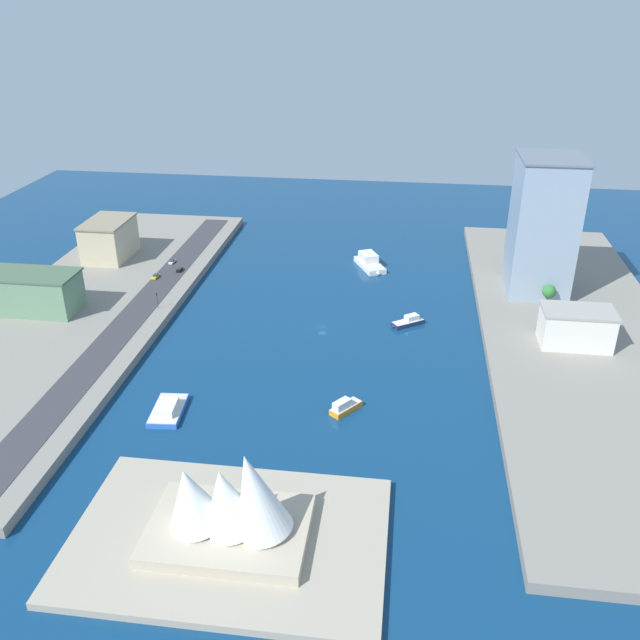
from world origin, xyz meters
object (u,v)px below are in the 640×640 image
Objects in this scene: catamaran_blue at (168,409)px; office_block_beige at (109,239)px; water_taxi_orange at (345,407)px; van_white at (172,262)px; terminal_long_green at (34,292)px; hotel_broad_white at (576,327)px; suv_black at (180,270)px; ferry_white_commuter at (369,262)px; traffic_light_waterfront at (157,298)px; tower_tall_glass at (543,226)px; patrol_launch_navy at (408,322)px; taxi_yellow_cab at (155,276)px; opera_landmark at (227,505)px.

office_block_beige is (67.76, -117.12, 10.75)m from catamaran_blue.
water_taxi_orange is 2.44× the size of van_white.
terminal_long_green is 203.32m from hotel_broad_white.
suv_black is (83.92, -95.39, 2.55)m from water_taxi_orange.
traffic_light_waterfront reaches higher than ferry_white_commuter.
hotel_broad_white is (-76.69, -48.10, 8.41)m from water_taxi_orange.
tower_tall_glass reaches higher than office_block_beige.
terminal_long_green is at bearing 9.73° from traffic_light_waterfront.
patrol_launch_navy is 2.59× the size of taxi_yellow_cab.
traffic_light_waterfront is (-41.27, 51.56, -4.59)m from office_block_beige.
traffic_light_waterfront is at bearing -170.27° from terminal_long_green.
patrol_launch_navy is at bearing -13.53° from hotel_broad_white.
opera_landmark is at bearing 47.26° from hotel_broad_white.
catamaran_blue is 54.31m from water_taxi_orange.
patrol_launch_navy is at bearing 158.80° from van_white.
office_block_beige is at bearing -18.40° from patrol_launch_navy.
office_block_beige is 207.14m from hotel_broad_white.
traffic_light_waterfront is (26.49, -65.57, 6.15)m from catamaran_blue.
catamaran_blue is 3.71× the size of taxi_yellow_cab.
opera_landmark is at bearing 112.18° from suv_black.
terminal_long_green is 0.93× the size of opera_landmark.
office_block_beige reaches higher than hotel_broad_white.
taxi_yellow_cab is at bearing 48.46° from suv_black.
water_taxi_orange is (-53.64, -8.50, 0.19)m from catamaran_blue.
opera_landmark reaches higher than ferry_white_commuter.
water_taxi_orange is 2.62× the size of suv_black.
van_white is 0.13× the size of opera_landmark.
taxi_yellow_cab is 1.08× the size of van_white.
taxi_yellow_cab is (168.54, -38.34, -5.90)m from hotel_broad_white.
patrol_launch_navy is 3.02× the size of suv_black.
tower_tall_glass is at bearing -139.76° from catamaran_blue.
terminal_long_green reaches higher than suv_black.
catamaran_blue is at bearing 67.72° from ferry_white_commuter.
tower_tall_glass is (-196.34, -46.80, 20.03)m from terminal_long_green.
tower_tall_glass is at bearing -146.73° from patrol_launch_navy.
van_white is at bearing -18.59° from hotel_broad_white.
ferry_white_commuter is at bearing -19.13° from tower_tall_glass.
terminal_long_green is at bearing 47.04° from taxi_yellow_cab.
taxi_yellow_cab is at bearing -43.26° from water_taxi_orange.
terminal_long_green is 59.77m from office_block_beige.
ferry_white_commuter is 179.79m from opera_landmark.
hotel_broad_white is at bearing 167.19° from taxi_yellow_cab.
van_white is at bearing -21.20° from patrol_launch_navy.
tower_tall_glass is at bearing -176.65° from taxi_yellow_cab.
office_block_beige is at bearing -19.45° from suv_black.
catamaran_blue is 4.01× the size of van_white.
tower_tall_glass is (-70.56, 24.48, 28.77)m from ferry_white_commuter.
ferry_white_commuter is 1.94× the size of water_taxi_orange.
hotel_broad_white reaches higher than water_taxi_orange.
ferry_white_commuter is 97.16m from taxi_yellow_cab.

